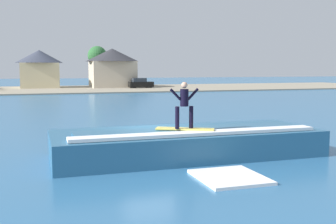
% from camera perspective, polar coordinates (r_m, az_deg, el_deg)
% --- Properties ---
extents(ground_plane, '(260.00, 260.00, 0.00)m').
position_cam_1_polar(ground_plane, '(17.42, -2.37, -5.55)').
color(ground_plane, '#2F6694').
extents(wave_crest, '(10.66, 3.89, 1.17)m').
position_cam_1_polar(wave_crest, '(16.54, 2.73, -4.24)').
color(wave_crest, '#295E82').
rests_on(wave_crest, ground_plane).
extents(surfboard, '(2.18, 1.46, 0.06)m').
position_cam_1_polar(surfboard, '(15.75, 2.37, -2.37)').
color(surfboard, '#EAD159').
rests_on(surfboard, wave_crest).
extents(surfer, '(1.16, 0.32, 1.77)m').
position_cam_1_polar(surfer, '(15.55, 2.28, 1.33)').
color(surfer, black).
rests_on(surfer, surfboard).
extents(shoreline_bank, '(120.00, 23.87, 0.18)m').
position_cam_1_polar(shoreline_bank, '(68.98, -14.15, 3.09)').
color(shoreline_bank, gray).
rests_on(shoreline_bank, ground_plane).
extents(car_far_shore, '(4.13, 2.07, 1.86)m').
position_cam_1_polar(car_far_shore, '(70.02, -3.84, 4.00)').
color(car_far_shore, black).
rests_on(car_far_shore, ground_plane).
extents(house_gabled_white, '(9.33, 9.33, 6.97)m').
position_cam_1_polar(house_gabled_white, '(73.63, -7.77, 6.37)').
color(house_gabled_white, beige).
rests_on(house_gabled_white, ground_plane).
extents(house_small_cottage, '(7.95, 7.95, 6.62)m').
position_cam_1_polar(house_small_cottage, '(74.19, -17.46, 5.95)').
color(house_small_cottage, beige).
rests_on(house_small_cottage, ground_plane).
extents(tree_tall_bare, '(3.58, 3.58, 7.64)m').
position_cam_1_polar(tree_tall_bare, '(78.25, -9.81, 7.67)').
color(tree_tall_bare, brown).
rests_on(tree_tall_bare, ground_plane).
extents(whitewater_patch, '(2.05, 2.31, 0.10)m').
position_cam_1_polar(whitewater_patch, '(13.42, 8.60, -8.94)').
color(whitewater_patch, white).
rests_on(whitewater_patch, ground_plane).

